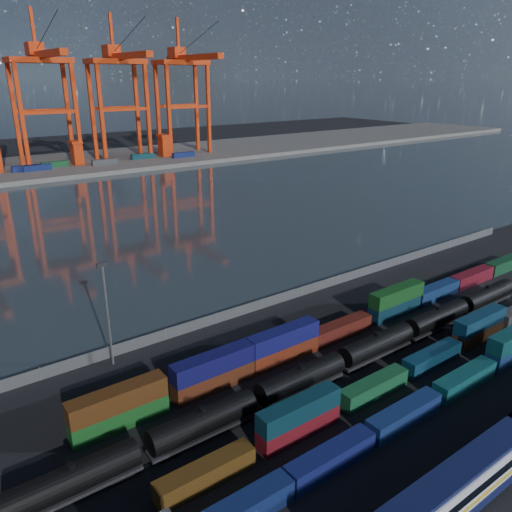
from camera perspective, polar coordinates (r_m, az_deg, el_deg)
ground at (r=77.24m, az=13.62°, el=-13.20°), size 700.00×700.00×0.00m
harbor_water at (r=159.47m, az=-16.16°, el=4.02°), size 700.00×700.00×0.00m
far_quay at (r=258.58m, az=-24.59°, el=9.11°), size 700.00×70.00×2.00m
container_row_south at (r=70.81m, az=18.77°, el=-15.14°), size 127.30×2.43×5.18m
container_row_mid at (r=80.94m, az=19.28°, el=-10.75°), size 140.48×2.36×5.02m
container_row_north at (r=78.99m, az=4.15°, el=-10.04°), size 142.51×2.52×5.38m
tanker_string at (r=75.43m, az=9.69°, el=-11.77°), size 91.91×3.10×4.43m
waterfront_fence at (r=94.44m, az=0.72°, el=-5.48°), size 160.12×0.12×2.20m
yard_light_mast at (r=76.61m, az=-16.67°, el=-5.83°), size 1.60×0.40×16.60m
quay_containers at (r=242.10m, az=-26.44°, el=8.77°), size 172.58×10.99×2.60m
straddle_carriers at (r=247.40m, az=-24.86°, el=10.27°), size 140.00×7.00×11.10m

